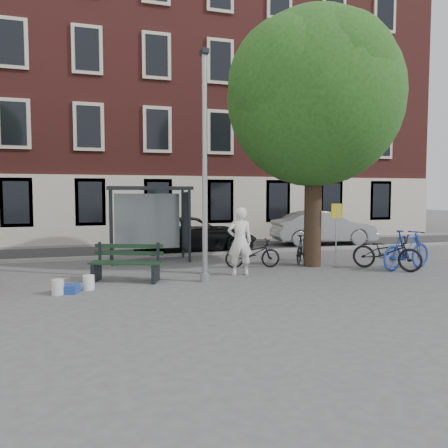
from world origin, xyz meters
The scene contains 20 objects.
ground centered at (0.00, 0.00, 0.00)m, with size 90.00×90.00×0.00m, color #4C4C4F.
road centered at (0.00, 7.00, 0.01)m, with size 40.00×4.00×0.01m, color #28282B.
curb_near centered at (0.00, 5.00, 0.06)m, with size 40.00×0.25×0.12m, color gray.
curb_far centered at (0.00, 9.00, 0.06)m, with size 40.00×0.25×0.12m, color gray.
building_row centered at (0.00, 13.00, 7.00)m, with size 30.00×8.00×14.00m, color maroon.
lamppost centered at (0.00, 0.00, 2.78)m, with size 0.28×0.35×6.11m.
tree_right centered at (4.01, 1.38, 5.62)m, with size 5.76×5.60×8.20m.
bus_shelter centered at (-0.61, 4.11, 1.92)m, with size 2.85×1.45×2.62m.
painter centered at (1.20, 0.63, 0.99)m, with size 0.72×0.47×1.98m, color white.
bench centered at (-2.03, 0.68, 0.45)m, with size 2.00×1.26×0.99m.
bike_a centered at (2.00, 1.73, 0.47)m, with size 0.62×1.77×0.93m, color black.
bike_b centered at (6.50, 0.04, 0.63)m, with size 0.59×2.09×1.26m, color #1B3899.
bike_c centered at (5.88, 0.20, 0.56)m, with size 0.74×2.13×1.12m, color black.
bike_d centered at (3.99, 2.21, 0.49)m, with size 0.46×1.63×0.98m, color black.
car_dark centered at (1.03, 6.00, 0.71)m, with size 2.36×5.13×1.42m, color black.
car_silver centered at (7.43, 6.86, 0.79)m, with size 1.66×4.77×1.57m, color #95989C.
blue_crate centered at (-3.50, -0.36, 0.10)m, with size 0.55×0.40×0.20m, color #214098.
bucket_b centered at (-3.69, -0.49, 0.18)m, with size 0.28×0.28×0.36m, color silver.
bucket_c centered at (-3.00, -0.14, 0.18)m, with size 0.28×0.28×0.36m, color white.
notice_sign centered at (4.60, 1.05, 1.51)m, with size 0.35×0.06×2.05m.
Camera 1 is at (-2.81, -11.30, 2.38)m, focal length 35.00 mm.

